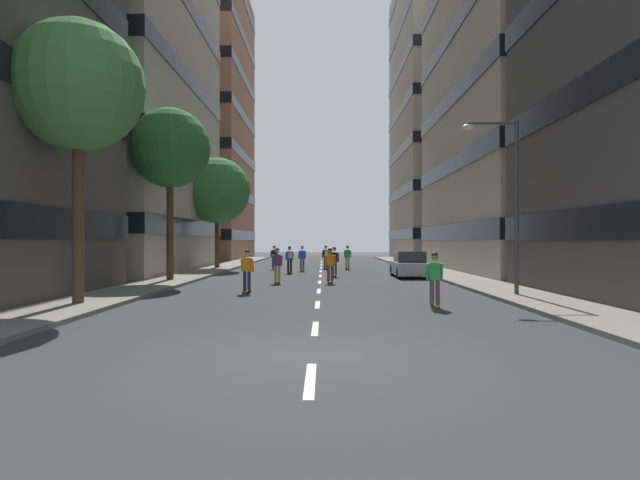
% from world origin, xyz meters
% --- Properties ---
extents(ground_plane, '(136.45, 136.45, 0.00)m').
position_xyz_m(ground_plane, '(0.00, 22.74, 0.00)').
color(ground_plane, '#333335').
extents(sidewalk_left, '(2.61, 62.54, 0.14)m').
position_xyz_m(sidewalk_left, '(-7.70, 25.58, 0.07)').
color(sidewalk_left, gray).
rests_on(sidewalk_left, ground_plane).
extents(sidewalk_right, '(2.61, 62.54, 0.14)m').
position_xyz_m(sidewalk_right, '(7.70, 25.58, 0.07)').
color(sidewalk_right, gray).
rests_on(sidewalk_right, ground_plane).
extents(lane_markings, '(0.16, 52.20, 0.01)m').
position_xyz_m(lane_markings, '(0.00, 23.00, 0.00)').
color(lane_markings, silver).
rests_on(lane_markings, ground_plane).
extents(building_left_mid, '(15.29, 20.79, 35.52)m').
position_xyz_m(building_left_mid, '(-16.59, 28.19, 17.85)').
color(building_left_mid, '#B2A893').
rests_on(building_left_mid, ground_plane).
extents(building_left_far, '(15.29, 18.86, 31.96)m').
position_xyz_m(building_left_far, '(-16.59, 54.07, 16.07)').
color(building_left_far, '#9E6B51').
rests_on(building_left_far, ground_plane).
extents(building_right_mid, '(15.29, 22.19, 22.84)m').
position_xyz_m(building_right_mid, '(16.59, 28.19, 11.51)').
color(building_right_mid, '#BCB29E').
rests_on(building_right_mid, ground_plane).
extents(building_right_far, '(15.29, 20.09, 33.25)m').
position_xyz_m(building_right_far, '(16.59, 54.07, 16.72)').
color(building_right_far, '#B2A893').
rests_on(building_right_far, ground_plane).
extents(parked_car_near, '(1.82, 4.40, 1.52)m').
position_xyz_m(parked_car_near, '(5.19, 21.84, 0.70)').
color(parked_car_near, '#B2B7BF').
rests_on(parked_car_near, ground_plane).
extents(street_tree_near, '(4.20, 4.20, 9.09)m').
position_xyz_m(street_tree_near, '(-7.70, 7.27, 7.09)').
color(street_tree_near, '#4C3823').
rests_on(street_tree_near, sidewalk_left).
extents(street_tree_mid, '(4.89, 4.89, 8.15)m').
position_xyz_m(street_tree_mid, '(-7.70, 30.62, 5.83)').
color(street_tree_mid, '#4C3823').
rests_on(street_tree_mid, sidewalk_left).
extents(street_tree_far, '(4.10, 4.10, 8.82)m').
position_xyz_m(street_tree_far, '(-7.70, 17.97, 6.87)').
color(street_tree_far, '#4C3823').
rests_on(street_tree_far, sidewalk_left).
extents(streetlamp_right, '(2.13, 0.30, 6.50)m').
position_xyz_m(streetlamp_right, '(7.07, 10.31, 4.14)').
color(streetlamp_right, '#3F3F44').
rests_on(streetlamp_right, sidewalk_right).
extents(skater_0, '(0.57, 0.92, 1.78)m').
position_xyz_m(skater_0, '(-2.10, 17.08, 1.02)').
color(skater_0, brown).
rests_on(skater_0, ground_plane).
extents(skater_1, '(0.54, 0.91, 1.78)m').
position_xyz_m(skater_1, '(0.53, 17.12, 0.98)').
color(skater_1, brown).
rests_on(skater_1, ground_plane).
extents(skater_2, '(0.57, 0.92, 1.78)m').
position_xyz_m(skater_2, '(1.97, 30.69, 0.98)').
color(skater_2, brown).
rests_on(skater_2, ground_plane).
extents(skater_3, '(0.56, 0.92, 1.78)m').
position_xyz_m(skater_3, '(-3.43, 30.33, 1.02)').
color(skater_3, brown).
rests_on(skater_3, ground_plane).
extents(skater_4, '(0.54, 0.91, 1.78)m').
position_xyz_m(skater_4, '(3.74, 7.15, 0.98)').
color(skater_4, brown).
rests_on(skater_4, ground_plane).
extents(skater_5, '(0.55, 0.92, 1.78)m').
position_xyz_m(skater_5, '(0.83, 22.26, 0.98)').
color(skater_5, brown).
rests_on(skater_5, ground_plane).
extents(skater_6, '(0.56, 0.92, 1.78)m').
position_xyz_m(skater_6, '(-1.29, 28.08, 0.98)').
color(skater_6, brown).
rests_on(skater_6, ground_plane).
extents(skater_7, '(0.57, 0.92, 1.78)m').
position_xyz_m(skater_7, '(-2.00, 25.47, 1.02)').
color(skater_7, brown).
rests_on(skater_7, ground_plane).
extents(skater_8, '(0.57, 0.92, 1.78)m').
position_xyz_m(skater_8, '(0.37, 30.83, 1.02)').
color(skater_8, brown).
rests_on(skater_8, ground_plane).
extents(skater_9, '(0.56, 0.92, 1.78)m').
position_xyz_m(skater_9, '(-2.91, 12.01, 0.98)').
color(skater_9, brown).
rests_on(skater_9, ground_plane).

